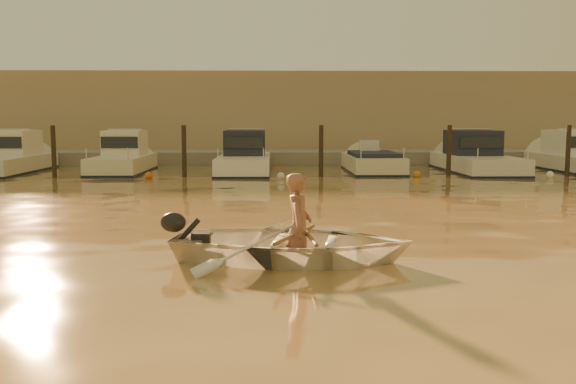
{
  "coord_description": "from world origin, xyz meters",
  "views": [
    {
      "loc": [
        -2.07,
        -11.05,
        2.22
      ],
      "look_at": [
        -1.76,
        1.88,
        0.75
      ],
      "focal_mm": 40.0,
      "sensor_mm": 36.0,
      "label": 1
    }
  ],
  "objects_px": {
    "person": "(299,227)",
    "waterfront_building": "(308,116)",
    "moored_boat_0": "(8,158)",
    "dinghy": "(292,244)",
    "moored_boat_4": "(476,157)",
    "moored_boat_2": "(244,157)",
    "moored_boat_1": "(123,158)",
    "moored_boat_3": "(372,167)"
  },
  "relations": [
    {
      "from": "person",
      "to": "moored_boat_4",
      "type": "height_order",
      "value": "moored_boat_4"
    },
    {
      "from": "waterfront_building",
      "to": "dinghy",
      "type": "bearing_deg",
      "value": -93.59
    },
    {
      "from": "moored_boat_1",
      "to": "moored_boat_3",
      "type": "distance_m",
      "value": 10.54
    },
    {
      "from": "dinghy",
      "to": "person",
      "type": "xyz_separation_m",
      "value": [
        0.1,
        -0.02,
        0.27
      ]
    },
    {
      "from": "moored_boat_3",
      "to": "moored_boat_4",
      "type": "xyz_separation_m",
      "value": [
        4.45,
        0.0,
        0.4
      ]
    },
    {
      "from": "moored_boat_2",
      "to": "moored_boat_3",
      "type": "distance_m",
      "value": 5.43
    },
    {
      "from": "person",
      "to": "waterfront_building",
      "type": "height_order",
      "value": "waterfront_building"
    },
    {
      "from": "person",
      "to": "moored_boat_1",
      "type": "distance_m",
      "value": 18.4
    },
    {
      "from": "person",
      "to": "moored_boat_4",
      "type": "distance_m",
      "value": 19.02
    },
    {
      "from": "moored_boat_0",
      "to": "moored_boat_1",
      "type": "height_order",
      "value": "same"
    },
    {
      "from": "moored_boat_4",
      "to": "moored_boat_1",
      "type": "bearing_deg",
      "value": 180.0
    },
    {
      "from": "moored_boat_1",
      "to": "waterfront_building",
      "type": "distance_m",
      "value": 13.95
    },
    {
      "from": "dinghy",
      "to": "waterfront_building",
      "type": "xyz_separation_m",
      "value": [
        1.76,
        28.12,
        2.13
      ]
    },
    {
      "from": "dinghy",
      "to": "moored_boat_1",
      "type": "bearing_deg",
      "value": 30.01
    },
    {
      "from": "moored_boat_1",
      "to": "moored_boat_4",
      "type": "bearing_deg",
      "value": 0.0
    },
    {
      "from": "moored_boat_2",
      "to": "moored_boat_4",
      "type": "distance_m",
      "value": 9.87
    },
    {
      "from": "dinghy",
      "to": "moored_boat_4",
      "type": "xyz_separation_m",
      "value": [
        8.36,
        17.12,
        0.36
      ]
    },
    {
      "from": "moored_boat_0",
      "to": "waterfront_building",
      "type": "height_order",
      "value": "waterfront_building"
    },
    {
      "from": "person",
      "to": "moored_boat_4",
      "type": "xyz_separation_m",
      "value": [
        8.26,
        17.13,
        0.08
      ]
    },
    {
      "from": "moored_boat_3",
      "to": "waterfront_building",
      "type": "xyz_separation_m",
      "value": [
        -2.15,
        11.0,
        2.17
      ]
    },
    {
      "from": "moored_boat_4",
      "to": "moored_boat_2",
      "type": "bearing_deg",
      "value": 180.0
    },
    {
      "from": "waterfront_building",
      "to": "moored_boat_4",
      "type": "bearing_deg",
      "value": -59.06
    },
    {
      "from": "moored_boat_0",
      "to": "waterfront_building",
      "type": "distance_m",
      "value": 17.25
    },
    {
      "from": "moored_boat_0",
      "to": "moored_boat_1",
      "type": "xyz_separation_m",
      "value": [
        4.78,
        0.0,
        0.0
      ]
    },
    {
      "from": "moored_boat_1",
      "to": "moored_boat_2",
      "type": "relative_size",
      "value": 0.83
    },
    {
      "from": "person",
      "to": "moored_boat_0",
      "type": "distance_m",
      "value": 20.64
    },
    {
      "from": "person",
      "to": "moored_boat_0",
      "type": "xyz_separation_m",
      "value": [
        -11.5,
        17.13,
        0.08
      ]
    },
    {
      "from": "moored_boat_1",
      "to": "moored_boat_3",
      "type": "relative_size",
      "value": 1.0
    },
    {
      "from": "person",
      "to": "waterfront_building",
      "type": "distance_m",
      "value": 28.24
    },
    {
      "from": "dinghy",
      "to": "waterfront_building",
      "type": "distance_m",
      "value": 28.25
    },
    {
      "from": "moored_boat_0",
      "to": "moored_boat_1",
      "type": "relative_size",
      "value": 1.16
    },
    {
      "from": "moored_boat_2",
      "to": "moored_boat_3",
      "type": "relative_size",
      "value": 1.2
    },
    {
      "from": "moored_boat_0",
      "to": "moored_boat_2",
      "type": "xyz_separation_m",
      "value": [
        9.9,
        0.0,
        0.0
      ]
    },
    {
      "from": "moored_boat_4",
      "to": "person",
      "type": "bearing_deg",
      "value": -115.74
    },
    {
      "from": "dinghy",
      "to": "person",
      "type": "bearing_deg",
      "value": -90.0
    },
    {
      "from": "dinghy",
      "to": "moored_boat_0",
      "type": "bearing_deg",
      "value": 42.54
    },
    {
      "from": "moored_boat_4",
      "to": "waterfront_building",
      "type": "height_order",
      "value": "waterfront_building"
    },
    {
      "from": "dinghy",
      "to": "person",
      "type": "height_order",
      "value": "person"
    },
    {
      "from": "moored_boat_3",
      "to": "moored_boat_4",
      "type": "relative_size",
      "value": 0.82
    },
    {
      "from": "moored_boat_2",
      "to": "moored_boat_3",
      "type": "height_order",
      "value": "moored_boat_2"
    },
    {
      "from": "dinghy",
      "to": "moored_boat_3",
      "type": "distance_m",
      "value": 17.56
    },
    {
      "from": "moored_boat_1",
      "to": "moored_boat_2",
      "type": "bearing_deg",
      "value": 0.0
    }
  ]
}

